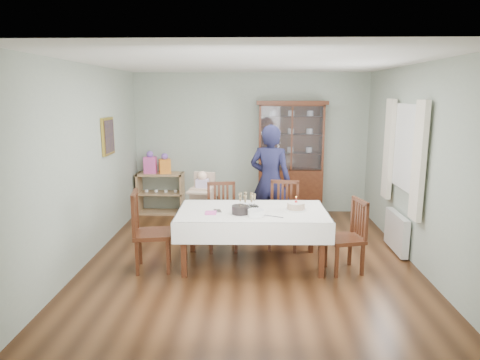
{
  "coord_description": "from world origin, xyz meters",
  "views": [
    {
      "loc": [
        0.02,
        -5.79,
        2.29
      ],
      "look_at": [
        -0.15,
        0.2,
        1.09
      ],
      "focal_mm": 32.0,
      "sensor_mm": 36.0,
      "label": 1
    }
  ],
  "objects_px": {
    "gift_bag_pink": "(150,163)",
    "chair_far_left": "(222,230)",
    "chair_far_right": "(283,229)",
    "gift_bag_orange": "(165,164)",
    "chair_end_left": "(152,246)",
    "high_chair": "(203,211)",
    "woman": "(270,181)",
    "birthday_cake": "(296,206)",
    "dining_table": "(252,237)",
    "china_cabinet": "(290,157)",
    "sideboard": "(161,193)",
    "champagne_tray": "(247,204)",
    "chair_end_right": "(345,250)"
  },
  "relations": [
    {
      "from": "chair_far_left",
      "to": "champagne_tray",
      "type": "xyz_separation_m",
      "value": [
        0.37,
        -0.45,
        0.53
      ]
    },
    {
      "from": "woman",
      "to": "chair_far_left",
      "type": "bearing_deg",
      "value": 56.28
    },
    {
      "from": "gift_bag_orange",
      "to": "chair_far_right",
      "type": "bearing_deg",
      "value": -40.62
    },
    {
      "from": "chair_far_right",
      "to": "gift_bag_orange",
      "type": "bearing_deg",
      "value": 147.36
    },
    {
      "from": "chair_far_right",
      "to": "woman",
      "type": "relative_size",
      "value": 0.55
    },
    {
      "from": "sideboard",
      "to": "chair_far_left",
      "type": "bearing_deg",
      "value": -55.38
    },
    {
      "from": "chair_far_right",
      "to": "birthday_cake",
      "type": "relative_size",
      "value": 3.58
    },
    {
      "from": "chair_end_left",
      "to": "high_chair",
      "type": "bearing_deg",
      "value": -28.9
    },
    {
      "from": "dining_table",
      "to": "gift_bag_pink",
      "type": "height_order",
      "value": "gift_bag_pink"
    },
    {
      "from": "chair_end_right",
      "to": "champagne_tray",
      "type": "bearing_deg",
      "value": -118.37
    },
    {
      "from": "dining_table",
      "to": "china_cabinet",
      "type": "relative_size",
      "value": 0.93
    },
    {
      "from": "dining_table",
      "to": "chair_far_left",
      "type": "height_order",
      "value": "chair_far_left"
    },
    {
      "from": "chair_end_right",
      "to": "woman",
      "type": "bearing_deg",
      "value": -160.44
    },
    {
      "from": "sideboard",
      "to": "gift_bag_pink",
      "type": "relative_size",
      "value": 2.08
    },
    {
      "from": "chair_far_left",
      "to": "birthday_cake",
      "type": "bearing_deg",
      "value": -36.56
    },
    {
      "from": "chair_far_left",
      "to": "high_chair",
      "type": "relative_size",
      "value": 0.92
    },
    {
      "from": "champagne_tray",
      "to": "birthday_cake",
      "type": "distance_m",
      "value": 0.67
    },
    {
      "from": "chair_end_right",
      "to": "gift_bag_orange",
      "type": "bearing_deg",
      "value": -146.67
    },
    {
      "from": "dining_table",
      "to": "chair_end_right",
      "type": "distance_m",
      "value": 1.24
    },
    {
      "from": "chair_far_left",
      "to": "gift_bag_orange",
      "type": "relative_size",
      "value": 2.54
    },
    {
      "from": "china_cabinet",
      "to": "sideboard",
      "type": "distance_m",
      "value": 2.6
    },
    {
      "from": "china_cabinet",
      "to": "woman",
      "type": "height_order",
      "value": "china_cabinet"
    },
    {
      "from": "chair_end_right",
      "to": "woman",
      "type": "relative_size",
      "value": 0.53
    },
    {
      "from": "champagne_tray",
      "to": "high_chair",
      "type": "bearing_deg",
      "value": 124.42
    },
    {
      "from": "chair_far_right",
      "to": "chair_end_left",
      "type": "xyz_separation_m",
      "value": [
        -1.8,
        -0.87,
        0.02
      ]
    },
    {
      "from": "birthday_cake",
      "to": "gift_bag_orange",
      "type": "relative_size",
      "value": 0.72
    },
    {
      "from": "chair_far_right",
      "to": "gift_bag_orange",
      "type": "distance_m",
      "value": 2.91
    },
    {
      "from": "dining_table",
      "to": "champagne_tray",
      "type": "xyz_separation_m",
      "value": [
        -0.07,
        0.12,
        0.43
      ]
    },
    {
      "from": "chair_end_right",
      "to": "dining_table",
      "type": "bearing_deg",
      "value": -113.72
    },
    {
      "from": "chair_end_right",
      "to": "chair_end_left",
      "type": "bearing_deg",
      "value": -103.55
    },
    {
      "from": "chair_far_right",
      "to": "gift_bag_pink",
      "type": "distance_m",
      "value": 3.13
    },
    {
      "from": "gift_bag_pink",
      "to": "chair_far_left",
      "type": "bearing_deg",
      "value": -51.64
    },
    {
      "from": "chair_far_right",
      "to": "woman",
      "type": "xyz_separation_m",
      "value": [
        -0.18,
        0.56,
        0.62
      ]
    },
    {
      "from": "birthday_cake",
      "to": "chair_far_right",
      "type": "bearing_deg",
      "value": 100.58
    },
    {
      "from": "dining_table",
      "to": "sideboard",
      "type": "relative_size",
      "value": 2.24
    },
    {
      "from": "champagne_tray",
      "to": "chair_end_left",
      "type": "bearing_deg",
      "value": -164.71
    },
    {
      "from": "chair_far_left",
      "to": "woman",
      "type": "distance_m",
      "value": 1.15
    },
    {
      "from": "dining_table",
      "to": "chair_end_right",
      "type": "xyz_separation_m",
      "value": [
        1.22,
        -0.22,
        -0.1
      ]
    },
    {
      "from": "high_chair",
      "to": "gift_bag_orange",
      "type": "height_order",
      "value": "gift_bag_orange"
    },
    {
      "from": "champagne_tray",
      "to": "birthday_cake",
      "type": "relative_size",
      "value": 1.18
    },
    {
      "from": "china_cabinet",
      "to": "gift_bag_orange",
      "type": "xyz_separation_m",
      "value": [
        -2.4,
        0.0,
        -0.15
      ]
    },
    {
      "from": "china_cabinet",
      "to": "chair_far_right",
      "type": "distance_m",
      "value": 2.03
    },
    {
      "from": "dining_table",
      "to": "woman",
      "type": "xyz_separation_m",
      "value": [
        0.29,
        1.2,
        0.53
      ]
    },
    {
      "from": "china_cabinet",
      "to": "woman",
      "type": "distance_m",
      "value": 1.37
    },
    {
      "from": "champagne_tray",
      "to": "chair_end_right",
      "type": "bearing_deg",
      "value": -14.77
    },
    {
      "from": "sideboard",
      "to": "birthday_cake",
      "type": "distance_m",
      "value": 3.45
    },
    {
      "from": "birthday_cake",
      "to": "high_chair",
      "type": "bearing_deg",
      "value": 140.11
    },
    {
      "from": "china_cabinet",
      "to": "chair_far_left",
      "type": "height_order",
      "value": "china_cabinet"
    },
    {
      "from": "gift_bag_pink",
      "to": "gift_bag_orange",
      "type": "xyz_separation_m",
      "value": [
        0.28,
        0.0,
        -0.02
      ]
    },
    {
      "from": "sideboard",
      "to": "woman",
      "type": "height_order",
      "value": "woman"
    }
  ]
}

